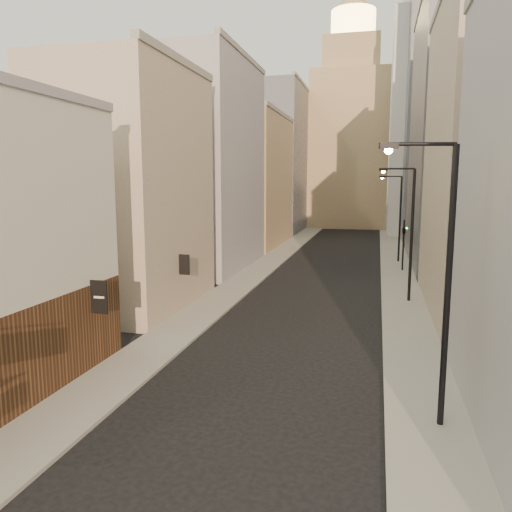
{
  "coord_description": "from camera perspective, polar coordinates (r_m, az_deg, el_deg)",
  "views": [
    {
      "loc": [
        4.48,
        -5.17,
        8.69
      ],
      "look_at": [
        -1.87,
        20.93,
        4.6
      ],
      "focal_mm": 35.0,
      "sensor_mm": 36.0,
      "label": 1
    }
  ],
  "objects": [
    {
      "name": "streetlamp_near",
      "position": [
        17.97,
        20.42,
        -1.57
      ],
      "size": [
        2.57,
        0.74,
        9.92
      ],
      "rotation": [
        0.0,
        0.0,
        0.21
      ],
      "color": "black",
      "rests_on": "ground"
    },
    {
      "name": "right_bldg_wingrid",
      "position": [
        55.84,
        21.91,
        12.48
      ],
      "size": [
        8.0,
        20.0,
        26.0
      ],
      "primitive_type": "cube",
      "color": "gray",
      "rests_on": "ground"
    },
    {
      "name": "right_bldg_beige",
      "position": [
        35.99,
        26.15,
        9.88
      ],
      "size": [
        8.0,
        16.0,
        20.0
      ],
      "primitive_type": "cube",
      "color": "tan",
      "rests_on": "ground"
    },
    {
      "name": "highrise",
      "position": [
        85.95,
        23.85,
        19.34
      ],
      "size": [
        21.0,
        23.0,
        51.2
      ],
      "color": "gray",
      "rests_on": "ground"
    },
    {
      "name": "white_tower",
      "position": [
        83.94,
        17.98,
        15.03
      ],
      "size": [
        8.0,
        8.0,
        41.5
      ],
      "color": "silver",
      "rests_on": "ground"
    },
    {
      "name": "left_bldg_tan",
      "position": [
        67.22,
        -0.52,
        8.5
      ],
      "size": [
        8.0,
        18.0,
        17.0
      ],
      "primitive_type": "cube",
      "color": "#9E8764",
      "rests_on": "ground"
    },
    {
      "name": "traffic_light_right",
      "position": [
        49.37,
        16.54,
        2.56
      ],
      "size": [
        0.61,
        0.56,
        5.0
      ],
      "rotation": [
        0.0,
        0.0,
        3.2
      ],
      "color": "black",
      "rests_on": "ground"
    },
    {
      "name": "sidewalk_left",
      "position": [
        61.76,
        3.3,
        0.63
      ],
      "size": [
        3.0,
        140.0,
        0.15
      ],
      "primitive_type": "cube",
      "color": "#9A988B",
      "rests_on": "ground"
    },
    {
      "name": "streetlamp_far",
      "position": [
        54.66,
        15.91,
        4.69
      ],
      "size": [
        2.37,
        0.67,
        9.15
      ],
      "rotation": [
        0.0,
        0.0,
        0.2
      ],
      "color": "black",
      "rests_on": "ground"
    },
    {
      "name": "sidewalk_right",
      "position": [
        60.81,
        15.44,
        0.2
      ],
      "size": [
        3.0,
        140.0,
        0.15
      ],
      "primitive_type": "cube",
      "color": "#9A988B",
      "rests_on": "ground"
    },
    {
      "name": "clock_tower",
      "position": [
        97.73,
        10.71,
        13.76
      ],
      "size": [
        14.0,
        14.0,
        44.9
      ],
      "color": "#9E8764",
      "rests_on": "ground"
    },
    {
      "name": "streetlamp_mid",
      "position": [
        36.67,
        17.02,
        3.21
      ],
      "size": [
        2.5,
        0.25,
        9.54
      ],
      "rotation": [
        0.0,
        0.0,
        0.01
      ],
      "color": "black",
      "rests_on": "ground"
    },
    {
      "name": "left_bldg_beige",
      "position": [
        35.26,
        -14.31,
        7.28
      ],
      "size": [
        8.0,
        12.0,
        16.0
      ],
      "primitive_type": "cube",
      "color": "tan",
      "rests_on": "ground"
    },
    {
      "name": "left_bldg_wingrid",
      "position": [
        86.81,
        2.77,
        10.84
      ],
      "size": [
        8.0,
        20.0,
        24.0
      ],
      "primitive_type": "cube",
      "color": "gray",
      "rests_on": "ground"
    },
    {
      "name": "left_bldg_grey",
      "position": [
        49.98,
        -5.67,
        10.12
      ],
      "size": [
        8.0,
        16.0,
        20.0
      ],
      "primitive_type": "cube",
      "color": "#A1A0A6",
      "rests_on": "ground"
    }
  ]
}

